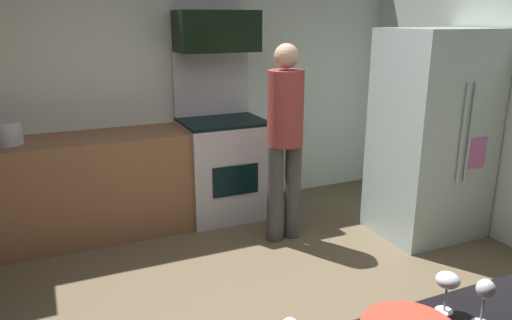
# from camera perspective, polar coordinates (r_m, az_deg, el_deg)

# --- Properties ---
(wall_back) EXTENTS (5.20, 0.12, 2.60)m
(wall_back) POSITION_cam_1_polar(r_m,az_deg,el_deg) (4.74, -11.56, 9.14)
(wall_back) COLOR silver
(wall_back) RESTS_ON ground
(lower_cabinet_run) EXTENTS (2.40, 0.60, 0.90)m
(lower_cabinet_run) POSITION_cam_1_polar(r_m,az_deg,el_deg) (4.46, -21.20, -3.33)
(lower_cabinet_run) COLOR brown
(lower_cabinet_run) RESTS_ON ground
(oven_range) EXTENTS (0.76, 0.65, 1.57)m
(oven_range) POSITION_cam_1_polar(r_m,az_deg,el_deg) (4.70, -3.96, -0.38)
(oven_range) COLOR #BEB8BE
(oven_range) RESTS_ON ground
(microwave) EXTENTS (0.74, 0.38, 0.37)m
(microwave) POSITION_cam_1_polar(r_m,az_deg,el_deg) (4.58, -4.65, 14.85)
(microwave) COLOR black
(microwave) RESTS_ON oven_range
(refrigerator) EXTENTS (0.87, 0.73, 1.79)m
(refrigerator) POSITION_cam_1_polar(r_m,az_deg,el_deg) (4.47, 19.95, 2.77)
(refrigerator) COLOR #ADC4BF
(refrigerator) RESTS_ON ground
(person_cook) EXTENTS (0.31, 0.30, 1.68)m
(person_cook) POSITION_cam_1_polar(r_m,az_deg,el_deg) (4.04, 3.43, 3.06)
(person_cook) COLOR #424242
(person_cook) RESTS_ON ground
(wine_glass_near) EXTENTS (0.06, 0.06, 0.17)m
(wine_glass_near) POSITION_cam_1_polar(r_m,az_deg,el_deg) (1.78, 25.32, -13.87)
(wine_glass_near) COLOR silver
(wine_glass_near) RESTS_ON counter_island
(wine_glass_mid) EXTENTS (0.08, 0.08, 0.15)m
(wine_glass_mid) POSITION_cam_1_polar(r_m,az_deg,el_deg) (1.81, 21.57, -13.19)
(wine_glass_mid) COLOR silver
(wine_glass_mid) RESTS_ON counter_island
(stock_pot) EXTENTS (0.23, 0.23, 0.18)m
(stock_pot) POSITION_cam_1_polar(r_m,az_deg,el_deg) (4.33, -27.21, 2.83)
(stock_pot) COLOR #AFB9C0
(stock_pot) RESTS_ON lower_cabinet_run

